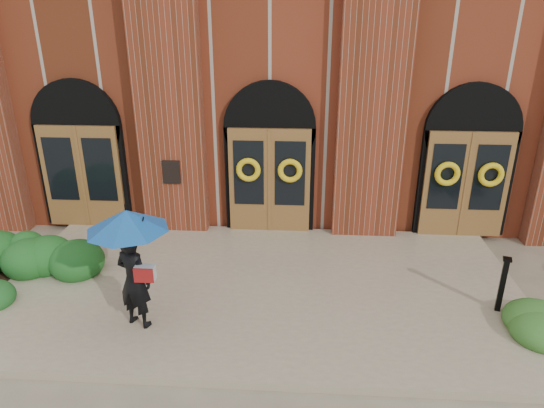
{
  "coord_description": "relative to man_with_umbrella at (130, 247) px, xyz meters",
  "views": [
    {
      "loc": [
        0.75,
        -7.98,
        5.17
      ],
      "look_at": [
        0.17,
        1.0,
        1.51
      ],
      "focal_mm": 32.0,
      "sensor_mm": 36.0,
      "label": 1
    }
  ],
  "objects": [
    {
      "name": "ground",
      "position": [
        1.96,
        1.22,
        -1.62
      ],
      "size": [
        90.0,
        90.0,
        0.0
      ],
      "primitive_type": "plane",
      "color": "gray",
      "rests_on": "ground"
    },
    {
      "name": "landing",
      "position": [
        1.96,
        1.37,
        -1.55
      ],
      "size": [
        10.0,
        5.3,
        0.15
      ],
      "primitive_type": "cube",
      "color": "tan",
      "rests_on": "ground"
    },
    {
      "name": "church_building",
      "position": [
        1.96,
        10.01,
        1.88
      ],
      "size": [
        16.2,
        12.53,
        7.0
      ],
      "color": "maroon",
      "rests_on": "ground"
    },
    {
      "name": "man_with_umbrella",
      "position": [
        0.0,
        0.0,
        0.0
      ],
      "size": [
        1.7,
        1.7,
        2.11
      ],
      "rotation": [
        0.0,
        0.0,
        2.77
      ],
      "color": "black",
      "rests_on": "landing"
    },
    {
      "name": "metal_post",
      "position": [
        6.26,
        0.8,
        -0.92
      ],
      "size": [
        0.18,
        0.18,
        1.05
      ],
      "rotation": [
        0.0,
        0.0,
        -0.3
      ],
      "color": "black",
      "rests_on": "landing"
    },
    {
      "name": "hedge_wall_left",
      "position": [
        -3.24,
        1.72,
        -1.23
      ],
      "size": [
        3.05,
        1.22,
        0.78
      ],
      "primitive_type": "ellipsoid",
      "color": "#1B511C",
      "rests_on": "ground"
    }
  ]
}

